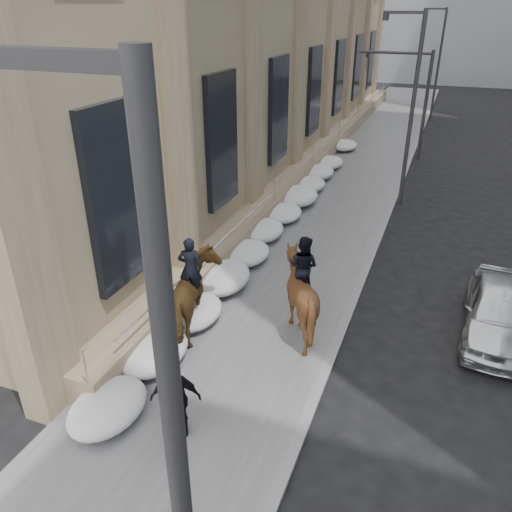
{
  "coord_description": "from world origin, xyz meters",
  "views": [
    {
      "loc": [
        4.52,
        -8.42,
        8.18
      ],
      "look_at": [
        -0.11,
        3.53,
        1.7
      ],
      "focal_mm": 35.0,
      "sensor_mm": 36.0,
      "label": 1
    }
  ],
  "objects": [
    {
      "name": "streetlight_near",
      "position": [
        2.74,
        -6.0,
        4.58
      ],
      "size": [
        1.71,
        0.24,
        8.0
      ],
      "color": "#2D2D30",
      "rests_on": "ground"
    },
    {
      "name": "car_silver",
      "position": [
        6.56,
        4.56,
        0.75
      ],
      "size": [
        1.97,
        4.48,
        1.5
      ],
      "primitive_type": "imported",
      "rotation": [
        0.0,
        0.0,
        -0.05
      ],
      "color": "#B1B4B9",
      "rests_on": "ground"
    },
    {
      "name": "mounted_horse_right",
      "position": [
        1.48,
        2.65,
        1.31
      ],
      "size": [
        2.14,
        2.31,
        2.76
      ],
      "rotation": [
        0.0,
        0.0,
        2.95
      ],
      "color": "#402412",
      "rests_on": "sidewalk"
    },
    {
      "name": "streetlight_mid",
      "position": [
        2.74,
        14.0,
        4.58
      ],
      "size": [
        1.71,
        0.24,
        8.0
      ],
      "color": "#2D2D30",
      "rests_on": "ground"
    },
    {
      "name": "curb",
      "position": [
        2.62,
        10.0,
        0.06
      ],
      "size": [
        0.24,
        80.0,
        0.12
      ],
      "primitive_type": "cube",
      "color": "slate",
      "rests_on": "ground"
    },
    {
      "name": "streetlight_far",
      "position": [
        2.74,
        34.0,
        4.58
      ],
      "size": [
        1.71,
        0.24,
        8.0
      ],
      "color": "#2D2D30",
      "rests_on": "ground"
    },
    {
      "name": "ground",
      "position": [
        0.0,
        0.0,
        0.0
      ],
      "size": [
        140.0,
        140.0,
        0.0
      ],
      "primitive_type": "plane",
      "color": "black",
      "rests_on": "ground"
    },
    {
      "name": "pedestrian",
      "position": [
        0.2,
        -1.79,
        1.01
      ],
      "size": [
        1.13,
        0.81,
        1.78
      ],
      "primitive_type": "imported",
      "rotation": [
        0.0,
        0.0,
        0.4
      ],
      "color": "black",
      "rests_on": "sidewalk"
    },
    {
      "name": "snow_bank",
      "position": [
        -1.42,
        8.11,
        0.47
      ],
      "size": [
        1.7,
        18.1,
        0.76
      ],
      "color": "white",
      "rests_on": "sidewalk"
    },
    {
      "name": "mounted_horse_left",
      "position": [
        -1.04,
        1.51,
        1.26
      ],
      "size": [
        1.91,
        2.82,
        2.75
      ],
      "rotation": [
        0.0,
        0.0,
        3.45
      ],
      "color": "#462E15",
      "rests_on": "sidewalk"
    },
    {
      "name": "traffic_signal",
      "position": [
        2.07,
        22.0,
        4.0
      ],
      "size": [
        4.1,
        0.22,
        6.0
      ],
      "color": "#2D2D30",
      "rests_on": "ground"
    },
    {
      "name": "sidewalk",
      "position": [
        0.0,
        10.0,
        0.06
      ],
      "size": [
        5.0,
        80.0,
        0.12
      ],
      "primitive_type": "cube",
      "color": "#535355",
      "rests_on": "ground"
    }
  ]
}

